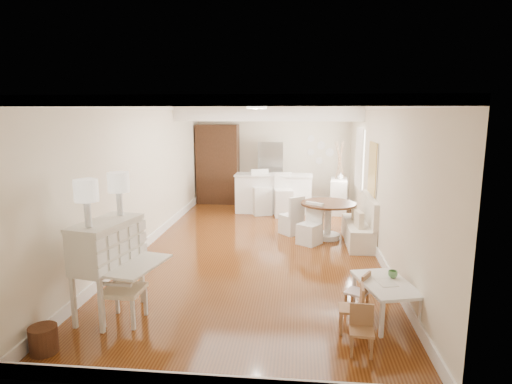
% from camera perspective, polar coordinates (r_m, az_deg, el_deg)
% --- Properties ---
extents(room, '(9.00, 9.04, 2.82)m').
position_cam_1_polar(room, '(8.50, 0.90, 6.08)').
color(room, brown).
rests_on(room, ground).
extents(secretary_bureau, '(1.19, 1.20, 1.28)m').
position_cam_1_polar(secretary_bureau, '(6.00, -19.06, -9.59)').
color(secretary_bureau, white).
rests_on(secretary_bureau, ground).
extents(gustavian_armchair, '(0.53, 0.53, 0.88)m').
position_cam_1_polar(gustavian_armchair, '(5.82, -17.23, -12.22)').
color(gustavian_armchair, silver).
rests_on(gustavian_armchair, ground).
extents(wicker_basket, '(0.37, 0.37, 0.31)m').
position_cam_1_polar(wicker_basket, '(5.58, -26.48, -17.20)').
color(wicker_basket, '#502D19').
rests_on(wicker_basket, ground).
extents(kids_table, '(0.82, 1.11, 0.50)m').
position_cam_1_polar(kids_table, '(5.96, 16.82, -13.69)').
color(kids_table, white).
rests_on(kids_table, ground).
extents(kids_chair_a, '(0.31, 0.31, 0.61)m').
position_cam_1_polar(kids_chair_a, '(5.52, 12.55, -14.86)').
color(kids_chair_a, '#AB794E').
rests_on(kids_chair_a, ground).
extents(kids_chair_b, '(0.38, 0.38, 0.57)m').
position_cam_1_polar(kids_chair_b, '(6.04, 13.31, -12.77)').
color(kids_chair_b, '#9D6F47').
rests_on(kids_chair_b, ground).
extents(kids_chair_c, '(0.28, 0.28, 0.55)m').
position_cam_1_polar(kids_chair_c, '(5.10, 13.92, -17.50)').
color(kids_chair_c, '#976A44').
rests_on(kids_chair_c, ground).
extents(banquette, '(0.52, 1.60, 0.98)m').
position_cam_1_polar(banquette, '(8.97, 13.51, -3.64)').
color(banquette, silver).
rests_on(banquette, ground).
extents(dining_table, '(1.37, 1.37, 0.78)m').
position_cam_1_polar(dining_table, '(9.19, 9.54, -3.79)').
color(dining_table, '#482917').
rests_on(dining_table, ground).
extents(slip_chair_near, '(0.56, 0.57, 0.84)m').
position_cam_1_polar(slip_chair_near, '(8.76, 7.15, -4.25)').
color(slip_chair_near, white).
rests_on(slip_chair_near, ground).
extents(slip_chair_far, '(0.59, 0.59, 0.86)m').
position_cam_1_polar(slip_chair_far, '(9.45, 4.73, -3.04)').
color(slip_chair_far, silver).
rests_on(slip_chair_far, ground).
extents(breakfast_counter, '(2.05, 0.65, 1.03)m').
position_cam_1_polar(breakfast_counter, '(11.44, 2.35, -0.17)').
color(breakfast_counter, white).
rests_on(breakfast_counter, ground).
extents(bar_stool_left, '(0.60, 0.60, 1.17)m').
position_cam_1_polar(bar_stool_left, '(11.19, 0.74, -0.04)').
color(bar_stool_left, silver).
rests_on(bar_stool_left, ground).
extents(bar_stool_right, '(0.51, 0.51, 1.12)m').
position_cam_1_polar(bar_stool_right, '(10.96, 3.70, -0.42)').
color(bar_stool_right, silver).
rests_on(bar_stool_right, ground).
extents(pantry_cabinet, '(1.20, 0.60, 2.30)m').
position_cam_1_polar(pantry_cabinet, '(12.61, -5.08, 3.72)').
color(pantry_cabinet, '#381E11').
rests_on(pantry_cabinet, ground).
extents(fridge, '(0.75, 0.65, 1.80)m').
position_cam_1_polar(fridge, '(12.40, 3.58, 2.46)').
color(fridge, silver).
rests_on(fridge, ground).
extents(sideboard, '(0.51, 0.98, 0.90)m').
position_cam_1_polar(sideboard, '(11.62, 10.94, -0.51)').
color(sideboard, beige).
rests_on(sideboard, ground).
extents(pencil_cup, '(0.12, 0.12, 0.10)m').
position_cam_1_polar(pencil_cup, '(6.03, 17.77, -10.40)').
color(pencil_cup, '#5D9A59').
rests_on(pencil_cup, kids_table).
extents(branch_vase, '(0.17, 0.17, 0.17)m').
position_cam_1_polar(branch_vase, '(11.57, 11.21, 2.13)').
color(branch_vase, silver).
rests_on(branch_vase, sideboard).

